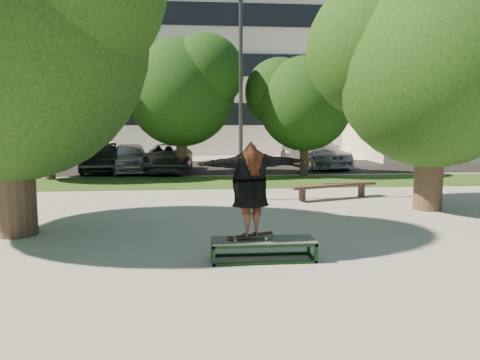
{
  "coord_description": "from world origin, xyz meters",
  "views": [
    {
      "loc": [
        -0.36,
        -9.22,
        2.4
      ],
      "look_at": [
        0.56,
        0.6,
        1.18
      ],
      "focal_mm": 35.0,
      "sensor_mm": 36.0,
      "label": 1
    }
  ],
  "objects": [
    {
      "name": "ground",
      "position": [
        0.0,
        0.0,
        0.0
      ],
      "size": [
        120.0,
        120.0,
        0.0
      ],
      "primitive_type": "plane",
      "color": "#A9A59B",
      "rests_on": "ground"
    },
    {
      "name": "grass_strip",
      "position": [
        1.0,
        9.5,
        0.01
      ],
      "size": [
        30.0,
        4.0,
        0.02
      ],
      "primitive_type": "cube",
      "color": "#1E4313",
      "rests_on": "ground"
    },
    {
      "name": "asphalt_strip",
      "position": [
        0.0,
        16.0,
        0.01
      ],
      "size": [
        40.0,
        8.0,
        0.01
      ],
      "primitive_type": "cube",
      "color": "black",
      "rests_on": "ground"
    },
    {
      "name": "tree_left",
      "position": [
        -4.29,
        1.09,
        4.42
      ],
      "size": [
        6.96,
        5.95,
        7.12
      ],
      "color": "#38281E",
      "rests_on": "ground"
    },
    {
      "name": "tree_right",
      "position": [
        5.92,
        3.08,
        4.09
      ],
      "size": [
        6.24,
        5.33,
        6.51
      ],
      "color": "#38281E",
      "rests_on": "ground"
    },
    {
      "name": "bg_tree_left",
      "position": [
        -6.57,
        11.07,
        3.73
      ],
      "size": [
        5.28,
        4.51,
        5.77
      ],
      "color": "#38281E",
      "rests_on": "ground"
    },
    {
      "name": "bg_tree_mid",
      "position": [
        -1.08,
        12.08,
        4.02
      ],
      "size": [
        5.76,
        4.92,
        6.24
      ],
      "color": "#38281E",
      "rests_on": "ground"
    },
    {
      "name": "bg_tree_right",
      "position": [
        4.43,
        11.57,
        3.49
      ],
      "size": [
        5.04,
        4.31,
        5.43
      ],
      "color": "#38281E",
      "rests_on": "ground"
    },
    {
      "name": "lamppost",
      "position": [
        1.0,
        5.0,
        3.15
      ],
      "size": [
        0.25,
        0.15,
        6.11
      ],
      "color": "#2D2D30",
      "rests_on": "ground"
    },
    {
      "name": "office_building",
      "position": [
        -2.0,
        31.98,
        8.0
      ],
      "size": [
        30.0,
        14.12,
        16.0
      ],
      "color": "silver",
      "rests_on": "ground"
    },
    {
      "name": "side_building",
      "position": [
        18.0,
        22.0,
        4.0
      ],
      "size": [
        15.0,
        10.0,
        8.0
      ],
      "primitive_type": "cube",
      "color": "beige",
      "rests_on": "ground"
    },
    {
      "name": "grind_box",
      "position": [
        0.79,
        -1.33,
        0.19
      ],
      "size": [
        1.8,
        0.6,
        0.38
      ],
      "color": "black",
      "rests_on": "ground"
    },
    {
      "name": "skater_rig",
      "position": [
        0.56,
        -1.33,
        1.26
      ],
      "size": [
        2.06,
        0.91,
        1.7
      ],
      "rotation": [
        0.0,
        0.0,
        3.33
      ],
      "color": "white",
      "rests_on": "grind_box"
    },
    {
      "name": "bench",
      "position": [
        3.92,
        5.03,
        0.4
      ],
      "size": [
        3.06,
        1.45,
        0.48
      ],
      "rotation": [
        0.0,
        0.0,
        0.35
      ],
      "color": "#433228",
      "rests_on": "ground"
    },
    {
      "name": "car_silver_a",
      "position": [
        -3.5,
        13.5,
        0.73
      ],
      "size": [
        2.45,
        4.52,
        1.46
      ],
      "primitive_type": "imported",
      "rotation": [
        0.0,
        0.0,
        0.18
      ],
      "color": "#A0A0A4",
      "rests_on": "asphalt_strip"
    },
    {
      "name": "car_dark",
      "position": [
        -5.0,
        13.75,
        0.75
      ],
      "size": [
        2.27,
        4.75,
        1.5
      ],
      "primitive_type": "imported",
      "rotation": [
        0.0,
        0.0,
        0.15
      ],
      "color": "black",
      "rests_on": "asphalt_strip"
    },
    {
      "name": "car_grey",
      "position": [
        -1.71,
        13.5,
        0.68
      ],
      "size": [
        2.33,
        4.94,
        1.36
      ],
      "primitive_type": "imported",
      "rotation": [
        0.0,
        0.0,
        -0.01
      ],
      "color": "#515256",
      "rests_on": "asphalt_strip"
    },
    {
      "name": "car_silver_b",
      "position": [
        5.99,
        15.48,
        0.82
      ],
      "size": [
        3.32,
        5.98,
        1.64
      ],
      "primitive_type": "imported",
      "rotation": [
        0.0,
        0.0,
        0.19
      ],
      "color": "#A5A5A9",
      "rests_on": "asphalt_strip"
    }
  ]
}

